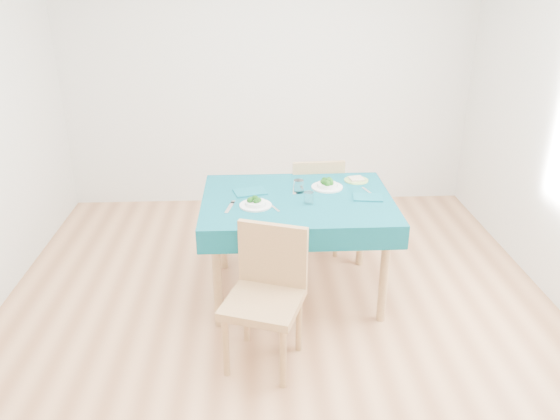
{
  "coord_description": "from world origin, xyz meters",
  "views": [
    {
      "loc": [
        -0.16,
        -3.1,
        2.2
      ],
      "look_at": [
        0.0,
        0.0,
        0.85
      ],
      "focal_mm": 35.0,
      "sensor_mm": 36.0,
      "label": 1
    }
  ],
  "objects_px": {
    "chair_near": "(263,287)",
    "chair_far": "(314,193)",
    "bowl_far": "(327,183)",
    "bowl_near": "(255,202)",
    "table": "(297,246)",
    "side_plate": "(356,180)"
  },
  "relations": [
    {
      "from": "chair_near",
      "to": "chair_far",
      "type": "relative_size",
      "value": 1.04
    },
    {
      "from": "chair_near",
      "to": "bowl_far",
      "type": "height_order",
      "value": "chair_near"
    },
    {
      "from": "chair_near",
      "to": "bowl_near",
      "type": "bearing_deg",
      "value": 112.31
    },
    {
      "from": "table",
      "to": "bowl_near",
      "type": "relative_size",
      "value": 6.06
    },
    {
      "from": "table",
      "to": "chair_near",
      "type": "xyz_separation_m",
      "value": [
        -0.26,
        -0.8,
        0.16
      ]
    },
    {
      "from": "table",
      "to": "chair_near",
      "type": "relative_size",
      "value": 1.23
    },
    {
      "from": "table",
      "to": "chair_far",
      "type": "xyz_separation_m",
      "value": [
        0.2,
        0.69,
        0.14
      ]
    },
    {
      "from": "chair_far",
      "to": "bowl_far",
      "type": "height_order",
      "value": "chair_far"
    },
    {
      "from": "chair_near",
      "to": "side_plate",
      "type": "xyz_separation_m",
      "value": [
        0.73,
        1.13,
        0.23
      ]
    },
    {
      "from": "chair_far",
      "to": "side_plate",
      "type": "bearing_deg",
      "value": 123.47
    },
    {
      "from": "chair_near",
      "to": "bowl_near",
      "type": "xyz_separation_m",
      "value": [
        -0.03,
        0.67,
        0.26
      ]
    },
    {
      "from": "chair_near",
      "to": "bowl_near",
      "type": "distance_m",
      "value": 0.72
    },
    {
      "from": "chair_far",
      "to": "bowl_near",
      "type": "relative_size",
      "value": 4.72
    },
    {
      "from": "table",
      "to": "bowl_far",
      "type": "distance_m",
      "value": 0.51
    },
    {
      "from": "chair_far",
      "to": "table",
      "type": "bearing_deg",
      "value": 70.97
    },
    {
      "from": "table",
      "to": "side_plate",
      "type": "relative_size",
      "value": 7.26
    },
    {
      "from": "table",
      "to": "bowl_far",
      "type": "xyz_separation_m",
      "value": [
        0.23,
        0.19,
        0.41
      ]
    },
    {
      "from": "chair_near",
      "to": "side_plate",
      "type": "bearing_deg",
      "value": 76.46
    },
    {
      "from": "bowl_far",
      "to": "side_plate",
      "type": "relative_size",
      "value": 1.26
    },
    {
      "from": "chair_near",
      "to": "chair_far",
      "type": "distance_m",
      "value": 1.57
    },
    {
      "from": "table",
      "to": "chair_far",
      "type": "height_order",
      "value": "chair_far"
    },
    {
      "from": "bowl_far",
      "to": "chair_far",
      "type": "bearing_deg",
      "value": 93.89
    }
  ]
}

